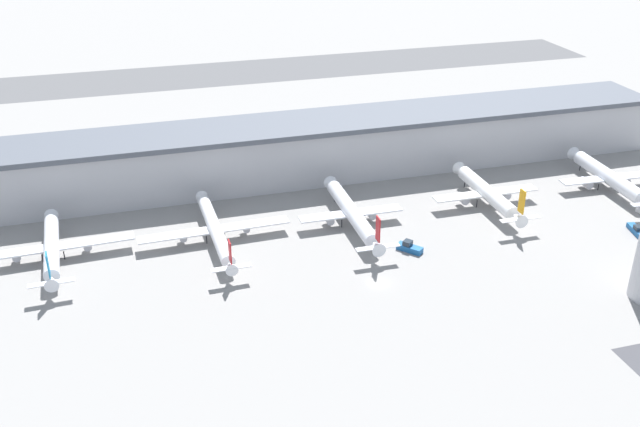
# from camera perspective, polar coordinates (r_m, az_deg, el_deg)

# --- Properties ---
(ground_plane) EXTENTS (1000.00, 1000.00, 0.00)m
(ground_plane) POSITION_cam_1_polar(r_m,az_deg,el_deg) (178.61, 4.73, -5.60)
(ground_plane) COLOR gray
(terminal_building) EXTENTS (247.88, 25.00, 19.09)m
(terminal_building) POSITION_cam_1_polar(r_m,az_deg,el_deg) (234.02, -1.20, 5.20)
(terminal_building) COLOR #B2B2B7
(terminal_building) RESTS_ON ground
(runway_strip) EXTENTS (371.82, 44.00, 0.01)m
(runway_strip) POSITION_cam_1_polar(r_m,az_deg,el_deg) (361.21, -6.82, 11.13)
(runway_strip) COLOR #515154
(runway_strip) RESTS_ON ground
(airplane_gate_bravo) EXTENTS (42.14, 39.92, 12.34)m
(airplane_gate_bravo) POSITION_cam_1_polar(r_m,az_deg,el_deg) (198.12, -20.68, -2.55)
(airplane_gate_bravo) COLOR silver
(airplane_gate_bravo) RESTS_ON ground
(airplane_gate_charlie) EXTENTS (41.74, 45.54, 11.62)m
(airplane_gate_charlie) POSITION_cam_1_polar(r_m,az_deg,el_deg) (196.48, -8.38, -1.29)
(airplane_gate_charlie) COLOR white
(airplane_gate_charlie) RESTS_ON ground
(airplane_gate_delta) EXTENTS (30.29, 44.97, 13.23)m
(airplane_gate_delta) POSITION_cam_1_polar(r_m,az_deg,el_deg) (202.96, 2.58, 0.04)
(airplane_gate_delta) COLOR silver
(airplane_gate_delta) RESTS_ON ground
(airplane_gate_echo) EXTENTS (33.42, 40.07, 13.68)m
(airplane_gate_echo) POSITION_cam_1_polar(r_m,az_deg,el_deg) (220.45, 13.23, 1.63)
(airplane_gate_echo) COLOR white
(airplane_gate_echo) RESTS_ON ground
(airplane_gate_foxtrot) EXTENTS (31.83, 43.16, 13.71)m
(airplane_gate_foxtrot) POSITION_cam_1_polar(r_m,az_deg,el_deg) (243.91, 22.12, 2.68)
(airplane_gate_foxtrot) COLOR silver
(airplane_gate_foxtrot) RESTS_ON ground
(service_truck_fuel) EXTENTS (3.85, 8.00, 2.51)m
(service_truck_fuel) POSITION_cam_1_polar(r_m,az_deg,el_deg) (219.70, 23.99, -1.23)
(service_truck_fuel) COLOR black
(service_truck_fuel) RESTS_ON ground
(service_truck_baggage) EXTENTS (6.42, 7.03, 2.92)m
(service_truck_baggage) POSITION_cam_1_polar(r_m,az_deg,el_deg) (193.15, 7.16, -2.72)
(service_truck_baggage) COLOR black
(service_truck_baggage) RESTS_ON ground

